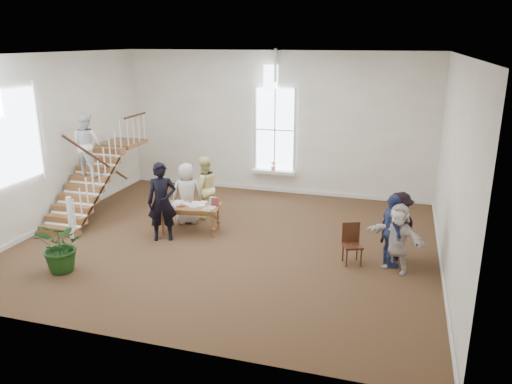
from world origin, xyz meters
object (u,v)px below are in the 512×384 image
(person_yellow, at_px, (204,188))
(woman_cluster_a, at_px, (392,231))
(library_table, at_px, (189,208))
(elderly_woman, at_px, (187,194))
(woman_cluster_b, at_px, (399,226))
(side_chair, at_px, (352,241))
(woman_cluster_c, at_px, (398,238))
(police_officer, at_px, (162,202))
(floor_plant, at_px, (62,246))

(person_yellow, distance_m, woman_cluster_a, 5.38)
(library_table, relative_size, elderly_woman, 0.98)
(woman_cluster_b, bearing_deg, person_yellow, -65.43)
(woman_cluster_a, distance_m, side_chair, 0.90)
(elderly_woman, bearing_deg, woman_cluster_c, 139.21)
(woman_cluster_a, relative_size, woman_cluster_c, 1.09)
(police_officer, height_order, woman_cluster_a, police_officer)
(woman_cluster_c, distance_m, side_chair, 1.02)
(woman_cluster_a, relative_size, woman_cluster_b, 1.04)
(woman_cluster_a, bearing_deg, police_officer, 69.43)
(woman_cluster_b, distance_m, side_chair, 1.14)
(library_table, relative_size, woman_cluster_a, 0.99)
(woman_cluster_a, height_order, side_chair, woman_cluster_a)
(elderly_woman, relative_size, floor_plant, 1.44)
(person_yellow, xyz_separation_m, woman_cluster_c, (5.23, -1.93, -0.13))
(library_table, bearing_deg, floor_plant, -128.09)
(library_table, relative_size, person_yellow, 0.92)
(woman_cluster_c, bearing_deg, side_chair, -156.27)
(woman_cluster_b, bearing_deg, side_chair, -24.10)
(woman_cluster_b, xyz_separation_m, floor_plant, (-6.87, -2.74, -0.21))
(woman_cluster_a, bearing_deg, woman_cluster_b, -38.07)
(person_yellow, distance_m, woman_cluster_c, 5.58)
(library_table, relative_size, woman_cluster_b, 1.03)
(library_table, distance_m, woman_cluster_b, 5.20)
(woman_cluster_a, distance_m, floor_plant, 7.11)
(elderly_woman, bearing_deg, police_officer, 59.13)
(woman_cluster_c, xyz_separation_m, side_chair, (-0.98, 0.14, -0.25))
(police_officer, relative_size, side_chair, 2.13)
(police_officer, relative_size, person_yellow, 1.11)
(woman_cluster_b, xyz_separation_m, woman_cluster_c, (0.00, -0.65, -0.03))
(floor_plant, bearing_deg, police_officer, 61.23)
(elderly_woman, bearing_deg, side_chair, 137.90)
(elderly_woman, bearing_deg, floor_plant, 42.79)
(woman_cluster_a, distance_m, woman_cluster_b, 0.47)
(police_officer, distance_m, elderly_woman, 1.26)
(person_yellow, bearing_deg, woman_cluster_b, 127.67)
(person_yellow, xyz_separation_m, woman_cluster_b, (5.23, -1.28, -0.09))
(library_table, bearing_deg, woman_cluster_c, -17.03)
(side_chair, bearing_deg, woman_cluster_b, 5.70)
(police_officer, bearing_deg, woman_cluster_b, -18.76)
(library_table, xyz_separation_m, woman_cluster_a, (5.05, -0.62, 0.18))
(woman_cluster_b, relative_size, woman_cluster_c, 1.04)
(elderly_woman, xyz_separation_m, floor_plant, (-1.34, -3.51, -0.25))
(elderly_woman, bearing_deg, woman_cluster_b, 145.68)
(woman_cluster_a, height_order, woman_cluster_b, woman_cluster_a)
(elderly_woman, xyz_separation_m, woman_cluster_a, (5.39, -1.23, -0.01))
(person_yellow, xyz_separation_m, woman_cluster_a, (5.09, -1.73, -0.06))
(library_table, distance_m, elderly_woman, 0.72)
(person_yellow, bearing_deg, library_table, 53.32)
(library_table, distance_m, woman_cluster_c, 5.26)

